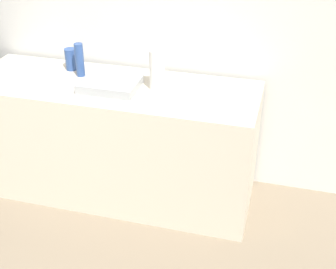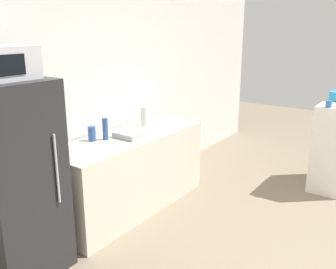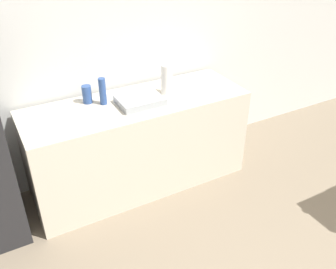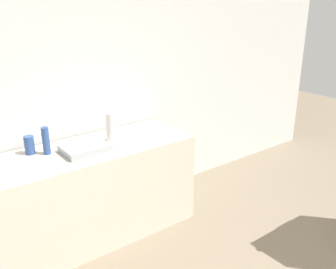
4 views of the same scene
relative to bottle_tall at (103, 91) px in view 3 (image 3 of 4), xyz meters
name	(u,v)px [view 3 (image 3 of 4)]	position (x,y,z in m)	size (l,w,h in m)	color
wall_back	(91,48)	(0.03, 0.31, 0.29)	(8.00, 0.06, 2.60)	silver
counter	(138,144)	(0.27, -0.10, -0.57)	(2.04, 0.69, 0.89)	beige
sink_basin	(140,100)	(0.28, -0.15, -0.09)	(0.39, 0.30, 0.06)	#9EA3A8
bottle_tall	(103,91)	(0.00, 0.00, 0.00)	(0.06, 0.06, 0.24)	#2D4C8C
bottle_short	(87,94)	(-0.11, 0.09, -0.04)	(0.08, 0.08, 0.16)	#2D4C8C
paper_towel_roll	(167,79)	(0.59, -0.07, 0.02)	(0.10, 0.10, 0.27)	white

